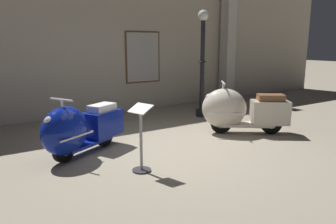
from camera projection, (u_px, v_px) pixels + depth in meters
The scene contains 6 objects.
ground_plane at pixel (171, 150), 5.79m from camera, with size 60.00×60.00×0.00m, color gray.
showroom_back_wall at pixel (98, 42), 8.46m from camera, with size 18.00×0.63×3.75m.
scooter_0 at pixel (78, 129), 5.37m from camera, with size 1.70×1.19×1.02m.
scooter_1 at pixel (238, 110), 6.75m from camera, with size 1.73×1.44×1.08m.
lamppost at pixel (202, 62), 8.15m from camera, with size 0.28×0.28×2.64m.
info_stanchion at pixel (141, 144), 4.75m from camera, with size 0.30×0.37×1.00m.
Camera 1 is at (-3.07, -4.60, 1.86)m, focal length 34.94 mm.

